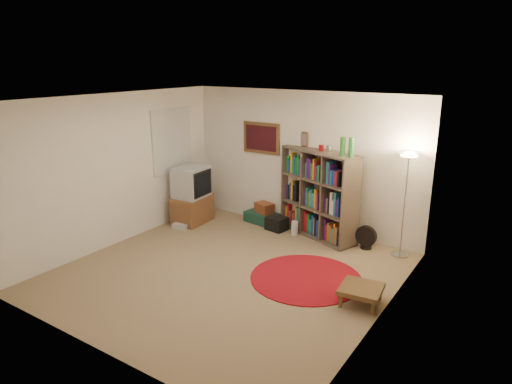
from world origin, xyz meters
TOP-DOWN VIEW (x-y plane):
  - room at (-0.05, 0.05)m, footprint 4.54×4.54m
  - bookshelf at (0.42, 2.08)m, footprint 1.58×0.95m
  - floor_lamp at (1.93, 2.00)m, footprint 0.35×0.35m
  - floor_fan at (1.37, 1.95)m, footprint 0.35×0.19m
  - tv_stand at (-1.86, 1.37)m, footprint 0.58×0.78m
  - dvd_box at (-1.82, 1.00)m, footprint 0.31×0.28m
  - suitcase at (-0.75, 2.09)m, footprint 0.67×0.49m
  - wicker_basket at (-0.70, 2.10)m, footprint 0.39×0.34m
  - duffel_bag at (-0.30, 1.90)m, footprint 0.39×0.34m
  - paper_towel at (0.10, 1.85)m, footprint 0.14×0.14m
  - red_rug at (1.05, 0.46)m, footprint 1.59×1.59m
  - side_table at (1.95, 0.22)m, footprint 0.57×0.57m

SIDE VIEW (x-z plane):
  - red_rug at x=1.05m, z-range 0.00..0.01m
  - dvd_box at x=-1.82m, z-range 0.00..0.09m
  - suitcase at x=-0.75m, z-range 0.00..0.20m
  - duffel_bag at x=-0.30m, z-range 0.00..0.24m
  - paper_towel at x=0.10m, z-range 0.00..0.25m
  - side_table at x=1.95m, z-range 0.08..0.31m
  - floor_fan at x=1.37m, z-range 0.00..0.40m
  - wicker_basket at x=-0.70m, z-range 0.20..0.39m
  - tv_stand at x=-1.86m, z-range -0.02..1.06m
  - bookshelf at x=0.42m, z-range -0.18..1.65m
  - room at x=-0.05m, z-range -0.01..2.53m
  - floor_lamp at x=1.93m, z-range 0.55..2.23m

